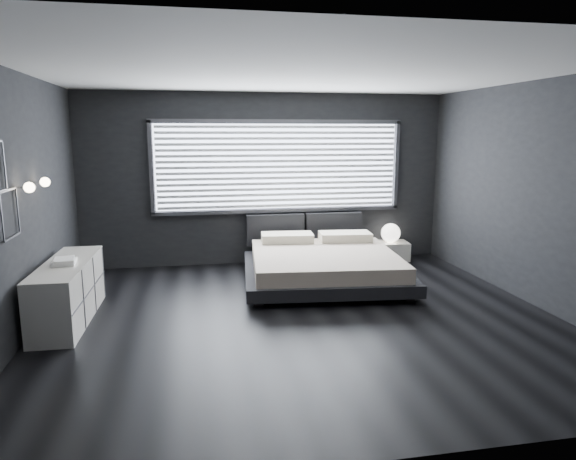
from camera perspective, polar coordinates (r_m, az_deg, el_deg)
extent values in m
plane|color=black|center=(6.17, 1.49, -9.70)|extent=(6.00, 6.00, 0.00)
plane|color=silver|center=(5.82, 1.63, 17.10)|extent=(6.00, 6.00, 0.00)
cube|color=black|center=(8.52, -2.39, 5.65)|extent=(6.00, 0.04, 2.80)
cube|color=black|center=(3.24, 11.96, -2.97)|extent=(6.00, 0.04, 2.80)
cube|color=black|center=(5.97, -27.88, 2.22)|extent=(0.04, 5.50, 2.80)
cube|color=black|center=(7.10, 25.99, 3.55)|extent=(0.04, 5.50, 2.80)
cube|color=white|center=(8.52, -1.04, 7.07)|extent=(4.00, 0.02, 1.38)
cube|color=#47474C|center=(8.39, -14.97, 6.65)|extent=(0.06, 0.08, 1.48)
cube|color=#47474C|center=(9.06, 11.91, 7.06)|extent=(0.06, 0.08, 1.48)
cube|color=#47474C|center=(8.47, -1.02, 11.99)|extent=(4.14, 0.08, 0.06)
cube|color=#47474C|center=(8.57, -0.99, 2.18)|extent=(4.14, 0.08, 0.06)
cube|color=silver|center=(8.46, -0.97, 7.04)|extent=(3.94, 0.03, 1.32)
cube|color=black|center=(8.55, -1.42, 0.05)|extent=(0.96, 0.16, 0.52)
cube|color=black|center=(8.76, 5.04, 0.28)|extent=(0.96, 0.16, 0.52)
cylinder|color=silver|center=(5.98, -27.45, 4.21)|extent=(0.10, 0.02, 0.02)
sphere|color=#FFE5B7|center=(5.96, -26.81, 4.25)|extent=(0.11, 0.11, 0.11)
cylinder|color=silver|center=(6.55, -25.98, 4.80)|extent=(0.10, 0.02, 0.02)
sphere|color=#FFE5B7|center=(6.54, -25.39, 4.84)|extent=(0.11, 0.11, 0.11)
cube|color=#47474C|center=(5.62, -28.98, 6.30)|extent=(0.01, 0.02, 0.46)
cube|color=#47474C|center=(5.65, -28.70, 3.89)|extent=(0.01, 0.46, 0.02)
cube|color=#47474C|center=(5.72, -28.29, -0.68)|extent=(0.01, 0.46, 0.02)
cube|color=#47474C|center=(5.90, -27.83, 1.94)|extent=(0.01, 0.02, 0.46)
cube|color=#47474C|center=(5.46, -29.21, 1.21)|extent=(0.01, 0.02, 0.46)
cube|color=black|center=(6.60, -3.30, -7.97)|extent=(0.14, 0.14, 0.08)
cube|color=black|center=(6.94, 13.30, -7.29)|extent=(0.14, 0.14, 0.08)
cube|color=black|center=(8.28, -3.72, -4.07)|extent=(0.14, 0.14, 0.08)
cube|color=black|center=(8.56, 9.59, -3.71)|extent=(0.14, 0.14, 0.08)
cube|color=black|center=(7.49, 4.02, -4.69)|extent=(2.48, 2.38, 0.17)
cube|color=#BEAD99|center=(7.44, 4.04, -3.30)|extent=(2.22, 2.22, 0.21)
cube|color=beige|center=(8.13, -0.10, -0.84)|extent=(0.85, 0.51, 0.13)
cube|color=beige|center=(8.26, 6.35, -0.72)|extent=(0.85, 0.51, 0.13)
cube|color=silver|center=(9.05, 11.48, -2.26)|extent=(0.58, 0.50, 0.31)
sphere|color=white|center=(8.95, 11.34, -0.32)|extent=(0.32, 0.32, 0.32)
cube|color=silver|center=(6.51, -23.22, -6.29)|extent=(0.53, 1.75, 0.69)
cube|color=#47474C|center=(6.45, -21.09, -6.28)|extent=(0.05, 1.71, 0.67)
cube|color=white|center=(6.36, -23.63, -3.29)|extent=(0.27, 0.34, 0.04)
cube|color=white|center=(6.33, -23.60, -3.04)|extent=(0.26, 0.32, 0.03)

